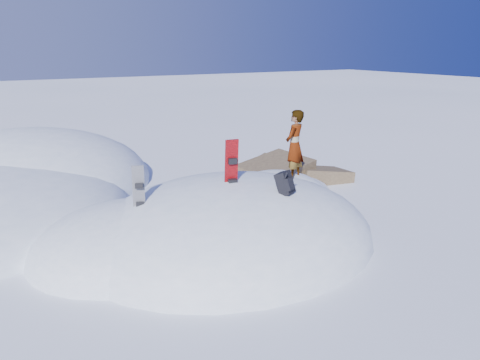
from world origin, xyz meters
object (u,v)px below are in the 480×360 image
backpack (286,183)px  snowboard_dark (139,197)px  snowboard_red (231,174)px  person (295,145)px

backpack → snowboard_dark: bearing=126.5°
snowboard_red → person: (2.18, 0.60, 0.30)m
person → snowboard_dark: bearing=-26.2°
snowboard_dark → person: size_ratio=0.75×
snowboard_red → snowboard_dark: snowboard_red is taller
snowboard_dark → person: bearing=27.5°
snowboard_dark → backpack: (2.82, -1.32, 0.21)m
backpack → person: size_ratio=0.32×
snowboard_red → backpack: bearing=-39.3°
snowboard_red → backpack: (0.81, -0.94, -0.11)m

